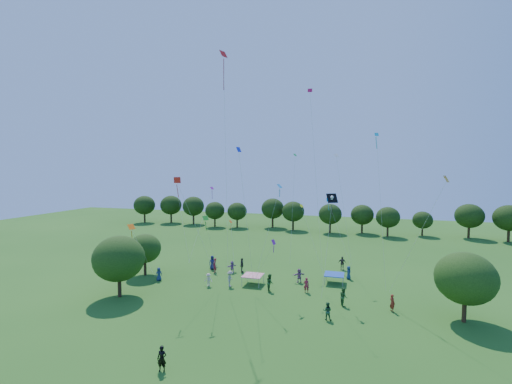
% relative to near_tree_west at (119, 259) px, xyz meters
% --- Properties ---
extents(near_tree_west, '(5.21, 5.21, 6.37)m').
position_rel_near_tree_west_xyz_m(near_tree_west, '(0.00, 0.00, 0.00)').
color(near_tree_west, '#422B19').
rests_on(near_tree_west, ground).
extents(near_tree_north, '(3.99, 3.99, 5.18)m').
position_rel_near_tree_west_xyz_m(near_tree_north, '(-1.79, 7.07, -0.65)').
color(near_tree_north, '#422B19').
rests_on(near_tree_north, ground).
extents(near_tree_east, '(4.95, 4.95, 6.09)m').
position_rel_near_tree_west_xyz_m(near_tree_east, '(32.54, 3.47, -0.17)').
color(near_tree_east, '#422B19').
rests_on(near_tree_east, ground).
extents(treeline, '(88.01, 8.77, 6.77)m').
position_rel_near_tree_west_xyz_m(treeline, '(12.26, 44.05, 0.07)').
color(treeline, '#422B19').
rests_on(treeline, ground).
extents(tent_red_stripe, '(2.20, 2.20, 1.10)m').
position_rel_near_tree_west_xyz_m(tent_red_stripe, '(12.16, 7.56, -2.99)').
color(tent_red_stripe, red).
rests_on(tent_red_stripe, ground).
extents(tent_blue, '(2.20, 2.20, 1.10)m').
position_rel_near_tree_west_xyz_m(tent_blue, '(21.11, 10.60, -2.99)').
color(tent_blue, '#1943A6').
rests_on(tent_blue, ground).
extents(man_in_black, '(0.70, 0.52, 1.69)m').
position_rel_near_tree_west_xyz_m(man_in_black, '(11.41, -10.35, -3.18)').
color(man_in_black, black).
rests_on(man_in_black, ground).
extents(crowd_person_0, '(1.02, 0.90, 1.82)m').
position_rel_near_tree_west_xyz_m(crowd_person_0, '(5.28, 11.72, -3.11)').
color(crowd_person_0, '#1B1E50').
rests_on(crowd_person_0, ground).
extents(crowd_person_1, '(0.66, 0.72, 1.63)m').
position_rel_near_tree_west_xyz_m(crowd_person_1, '(26.79, 4.02, -3.21)').
color(crowd_person_1, maroon).
rests_on(crowd_person_1, ground).
extents(crowd_person_2, '(0.72, 0.97, 1.76)m').
position_rel_near_tree_west_xyz_m(crowd_person_2, '(22.39, 4.18, -3.14)').
color(crowd_person_2, '#255323').
rests_on(crowd_person_2, ground).
extents(crowd_person_3, '(0.61, 1.21, 1.80)m').
position_rel_near_tree_west_xyz_m(crowd_person_3, '(9.90, 6.17, -3.12)').
color(crowd_person_3, '#AC9C8A').
rests_on(crowd_person_3, ground).
extents(crowd_person_4, '(0.92, 1.20, 1.86)m').
position_rel_near_tree_west_xyz_m(crowd_person_4, '(9.47, 11.58, -3.09)').
color(crowd_person_4, '#36312B').
rests_on(crowd_person_4, ground).
extents(crowd_person_5, '(1.58, 1.29, 1.64)m').
position_rel_near_tree_west_xyz_m(crowd_person_5, '(17.15, 9.75, -3.20)').
color(crowd_person_5, '#945688').
rests_on(crowd_person_5, ground).
extents(crowd_person_6, '(0.85, 0.84, 1.57)m').
position_rel_near_tree_west_xyz_m(crowd_person_6, '(1.07, 5.64, -3.24)').
color(crowd_person_6, navy).
rests_on(crowd_person_6, ground).
extents(crowd_person_7, '(0.52, 0.74, 1.88)m').
position_rel_near_tree_west_xyz_m(crowd_person_7, '(6.18, 10.43, -3.08)').
color(crowd_person_7, maroon).
rests_on(crowd_person_7, ground).
extents(crowd_person_8, '(0.81, 1.04, 1.87)m').
position_rel_near_tree_west_xyz_m(crowd_person_8, '(14.56, 6.06, -3.09)').
color(crowd_person_8, '#234F22').
rests_on(crowd_person_8, ground).
extents(crowd_person_9, '(0.96, 0.44, 1.46)m').
position_rel_near_tree_west_xyz_m(crowd_person_9, '(7.49, 5.58, -3.29)').
color(crowd_person_9, beige).
rests_on(crowd_person_9, ground).
extents(crowd_person_10, '(1.09, 0.59, 1.77)m').
position_rel_near_tree_west_xyz_m(crowd_person_10, '(21.76, 16.39, -3.13)').
color(crowd_person_10, '#463B38').
rests_on(crowd_person_10, ground).
extents(crowd_person_11, '(1.23, 1.43, 1.51)m').
position_rel_near_tree_west_xyz_m(crowd_person_11, '(8.29, 11.11, -3.27)').
color(crowd_person_11, '#A261A7').
rests_on(crowd_person_11, ground).
extents(crowd_person_12, '(0.43, 0.79, 1.59)m').
position_rel_near_tree_west_xyz_m(crowd_person_12, '(22.68, 12.62, -3.23)').
color(crowd_person_12, navy).
rests_on(crowd_person_12, ground).
extents(crowd_person_13, '(0.63, 0.42, 1.63)m').
position_rel_near_tree_west_xyz_m(crowd_person_13, '(18.43, 6.69, -3.21)').
color(crowd_person_13, maroon).
rests_on(crowd_person_13, ground).
extents(crowd_person_14, '(0.79, 0.45, 1.57)m').
position_rel_near_tree_west_xyz_m(crowd_person_14, '(21.15, 0.54, -3.24)').
color(crowd_person_14, '#204C2E').
rests_on(crowd_person_14, ground).
extents(pirate_kite, '(1.22, 4.66, 9.44)m').
position_rel_near_tree_west_xyz_m(pirate_kite, '(21.01, 6.13, 6.10)').
color(pirate_kite, black).
extents(red_high_kite, '(0.69, 1.09, 23.80)m').
position_rel_near_tree_west_xyz_m(red_high_kite, '(10.39, 3.49, 16.75)').
color(red_high_kite, red).
extents(small_kite_0, '(1.70, 3.15, 4.97)m').
position_rel_near_tree_west_xyz_m(small_kite_0, '(7.25, 13.64, 1.31)').
color(small_kite_0, '#DE490D').
extents(small_kite_1, '(2.73, 1.16, 5.83)m').
position_rel_near_tree_west_xyz_m(small_kite_1, '(-0.30, 2.83, 2.36)').
color(small_kite_1, '#FF660D').
extents(small_kite_2, '(3.63, 5.92, 11.44)m').
position_rel_near_tree_west_xyz_m(small_kite_2, '(29.35, 0.96, 6.31)').
color(small_kite_2, orange).
extents(small_kite_3, '(1.53, 6.05, 7.62)m').
position_rel_near_tree_west_xyz_m(small_kite_3, '(9.91, 0.30, 3.38)').
color(small_kite_3, '#178119').
extents(small_kite_4, '(0.39, 4.54, 13.95)m').
position_rel_near_tree_west_xyz_m(small_kite_4, '(13.01, 1.44, 7.73)').
color(small_kite_4, '#172BE7').
extents(small_kite_5, '(0.80, 9.09, 9.29)m').
position_rel_near_tree_west_xyz_m(small_kite_5, '(2.55, 16.62, 4.51)').
color(small_kite_5, purple).
extents(small_kite_6, '(4.28, 4.19, 10.17)m').
position_rel_near_tree_west_xyz_m(small_kite_6, '(0.10, 12.53, 4.56)').
color(small_kite_6, white).
extents(small_kite_7, '(3.42, 4.36, 8.00)m').
position_rel_near_tree_west_xyz_m(small_kite_7, '(20.19, 17.59, 3.79)').
color(small_kite_7, '#0D7DC4').
extents(small_kite_8, '(1.81, 0.48, 20.27)m').
position_rel_near_tree_west_xyz_m(small_kite_8, '(19.05, 6.86, 11.33)').
color(small_kite_8, '#B90A3C').
extents(small_kite_9, '(2.28, 5.39, 11.16)m').
position_rel_near_tree_west_xyz_m(small_kite_9, '(6.89, 1.17, 6.48)').
color(small_kite_9, red).
extents(small_kite_10, '(2.81, 0.45, 8.18)m').
position_rel_near_tree_west_xyz_m(small_kite_10, '(18.48, 6.81, 3.30)').
color(small_kite_10, yellow).
extents(small_kite_11, '(0.50, 4.65, 14.05)m').
position_rel_near_tree_west_xyz_m(small_kite_11, '(15.35, 15.86, 7.46)').
color(small_kite_11, green).
extents(small_kite_12, '(2.54, 2.13, 10.33)m').
position_rel_near_tree_west_xyz_m(small_kite_12, '(15.18, 5.93, 5.66)').
color(small_kite_12, '#1480CC').
extents(small_kite_13, '(3.29, 4.25, 5.51)m').
position_rel_near_tree_west_xyz_m(small_kite_13, '(15.78, 1.32, 1.70)').
color(small_kite_13, '#911895').
extents(small_kite_14, '(2.37, 0.78, 13.82)m').
position_rel_near_tree_west_xyz_m(small_kite_14, '(21.42, 14.19, 7.67)').
color(small_kite_14, silver).
extents(small_kite_15, '(1.30, 2.62, 15.65)m').
position_rel_near_tree_west_xyz_m(small_kite_15, '(25.55, 7.35, 8.49)').
color(small_kite_15, '#0EB0D9').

